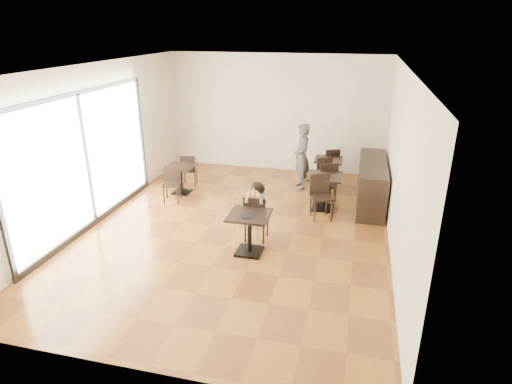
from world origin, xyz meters
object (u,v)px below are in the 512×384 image
(adult_patron, at_px, (302,157))
(chair_mid_a, at_px, (326,181))
(child_chair, at_px, (257,217))
(chair_left_b, at_px, (171,184))
(cafe_table_back, at_px, (328,173))
(cafe_table_mid, at_px, (324,192))
(chair_back_b, at_px, (326,177))
(child, at_px, (257,211))
(child_table, at_px, (249,233))
(chair_left_a, at_px, (189,170))
(chair_mid_b, at_px, (322,198))
(chair_back_a, at_px, (330,163))
(cafe_table_left, at_px, (181,179))

(adult_patron, xyz_separation_m, chair_mid_a, (0.68, -0.65, -0.35))
(child_chair, height_order, chair_mid_a, chair_mid_a)
(chair_left_b, bearing_deg, cafe_table_back, 15.50)
(cafe_table_mid, height_order, chair_mid_a, chair_mid_a)
(chair_left_b, bearing_deg, chair_back_b, 8.05)
(child, distance_m, adult_patron, 3.03)
(child_table, height_order, child_chair, child_chair)
(child, height_order, chair_left_a, child)
(child_chair, distance_m, chair_mid_b, 1.67)
(child_chair, distance_m, adult_patron, 3.04)
(chair_left_a, distance_m, chair_back_b, 3.48)
(chair_left_a, bearing_deg, child_table, 114.99)
(chair_back_a, relative_size, chair_back_b, 1.00)
(chair_mid_b, bearing_deg, chair_back_b, 69.54)
(child_table, distance_m, chair_left_a, 3.86)
(cafe_table_left, bearing_deg, adult_patron, 20.36)
(cafe_table_left, bearing_deg, chair_mid_b, -11.28)
(adult_patron, height_order, chair_left_b, adult_patron)
(chair_left_a, relative_size, chair_back_b, 0.96)
(child_chair, xyz_separation_m, chair_back_a, (1.09, 3.83, -0.03))
(child_table, xyz_separation_m, cafe_table_mid, (1.12, 2.34, 0.01))
(cafe_table_back, xyz_separation_m, chair_back_a, (0.00, 0.55, 0.07))
(child_table, height_order, chair_back_b, chair_back_b)
(child_table, bearing_deg, chair_mid_b, 58.06)
(child_table, bearing_deg, cafe_table_back, 74.19)
(child, xyz_separation_m, cafe_table_back, (1.09, 3.28, -0.22))
(chair_mid_a, xyz_separation_m, chair_back_b, (-0.03, 0.40, -0.04))
(chair_mid_b, relative_size, chair_left_a, 1.14)
(adult_patron, relative_size, chair_left_b, 1.99)
(child_table, distance_m, chair_back_b, 3.46)
(cafe_table_left, bearing_deg, chair_left_a, 90.00)
(adult_patron, xyz_separation_m, chair_back_b, (0.65, -0.25, -0.39))
(chair_mid_a, distance_m, chair_mid_b, 1.10)
(chair_left_b, bearing_deg, chair_left_a, 76.84)
(adult_patron, height_order, chair_mid_a, adult_patron)
(child, bearing_deg, chair_left_b, 149.82)
(cafe_table_mid, bearing_deg, cafe_table_back, 91.14)
(chair_mid_b, height_order, chair_left_a, chair_mid_b)
(chair_mid_a, height_order, chair_left_b, chair_mid_a)
(child_chair, distance_m, chair_back_a, 3.99)
(child, xyz_separation_m, adult_patron, (0.44, 2.98, 0.24))
(cafe_table_mid, relative_size, cafe_table_left, 1.14)
(cafe_table_left, relative_size, chair_back_a, 0.80)
(child_chair, height_order, cafe_table_mid, child_chair)
(child_chair, distance_m, chair_left_b, 2.76)
(chair_left_b, bearing_deg, cafe_table_left, 76.84)
(adult_patron, bearing_deg, chair_mid_a, 22.71)
(chair_mid_a, height_order, chair_back_b, chair_mid_a)
(cafe_table_mid, xyz_separation_m, chair_back_a, (-0.03, 2.05, 0.04))
(cafe_table_back, distance_m, chair_back_a, 0.55)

